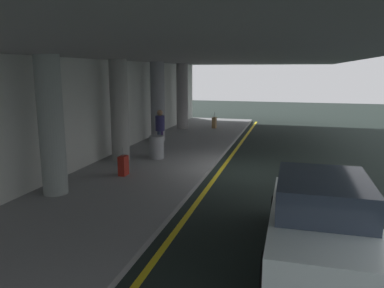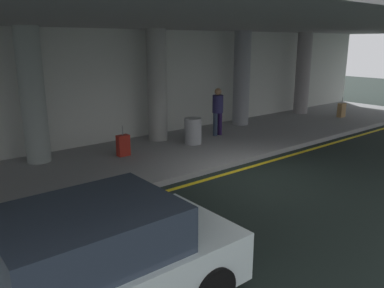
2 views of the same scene
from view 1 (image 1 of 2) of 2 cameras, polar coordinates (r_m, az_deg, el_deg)
ground_plane at (r=12.90m, az=7.44°, el=-4.24°), size 60.00×60.00×0.00m
sidewalk at (r=13.62m, az=-5.60°, el=-3.05°), size 26.00×4.20×0.15m
lane_stripe_yellow at (r=13.01m, az=4.39°, el=-4.03°), size 26.00×0.14×0.01m
support_column_far_left at (r=10.40m, az=-20.68°, el=2.54°), size 0.65×0.65×3.65m
support_column_left_mid at (r=13.82m, az=-11.02°, el=5.01°), size 0.65×0.65×3.65m
support_column_center at (r=17.49m, az=-5.26°, el=6.41°), size 0.65×0.65×3.65m
support_column_right_mid at (r=21.27m, az=-1.50°, el=7.29°), size 0.65×0.65×3.65m
ceiling_overhang at (r=13.05m, az=-3.81°, el=13.53°), size 28.00×13.20×0.30m
terminal_back_wall at (r=14.24m, az=-14.27°, el=4.75°), size 26.00×0.30×3.80m
car_white at (r=7.35m, az=19.12°, el=-10.95°), size 4.10×1.92×1.50m
traveler_with_luggage at (r=15.42m, az=-4.89°, el=2.57°), size 0.38×0.38×1.68m
suitcase_upright_primary at (r=11.98m, az=-10.43°, el=-3.25°), size 0.36×0.22×0.90m
suitcase_upright_secondary at (r=21.58m, az=3.41°, el=3.29°), size 0.36×0.22×0.90m
trash_bin_steel at (r=14.09m, az=-5.44°, el=-0.48°), size 0.56×0.56×0.85m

